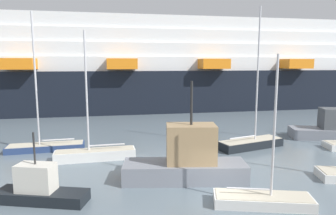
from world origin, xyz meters
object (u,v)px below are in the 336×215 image
at_px(fishing_boat_0, 187,161).
at_px(fishing_boat_1, 39,188).
at_px(cruise_ship, 77,69).
at_px(sailboat_1, 251,142).
at_px(sailboat_5, 263,199).
at_px(sailboat_3, 95,153).
at_px(sailboat_4, 46,144).
at_px(fishing_boat_2, 334,128).

xyz_separation_m(fishing_boat_0, fishing_boat_1, (-8.63, -1.52, -0.54)).
bearing_deg(cruise_ship, fishing_boat_1, -87.76).
distance_m(sailboat_1, sailboat_5, 11.35).
height_order(sailboat_1, cruise_ship, cruise_ship).
relative_size(fishing_boat_0, fishing_boat_1, 1.55).
distance_m(sailboat_3, sailboat_4, 5.53).
bearing_deg(sailboat_4, fishing_boat_0, 136.80).
height_order(fishing_boat_2, cruise_ship, cruise_ship).
bearing_deg(fishing_boat_0, sailboat_5, -44.19).
relative_size(sailboat_3, sailboat_5, 1.24).
bearing_deg(fishing_boat_2, sailboat_4, -165.25).
bearing_deg(sailboat_3, sailboat_5, 131.31).
bearing_deg(sailboat_3, fishing_boat_1, 66.90).
bearing_deg(fishing_boat_2, fishing_boat_1, -143.36).
relative_size(sailboat_4, fishing_boat_1, 2.24).
height_order(fishing_boat_1, cruise_ship, cruise_ship).
relative_size(sailboat_5, fishing_boat_1, 1.52).
xyz_separation_m(sailboat_1, fishing_boat_1, (-16.04, -7.89, 0.20)).
bearing_deg(sailboat_3, sailboat_4, -40.39).
bearing_deg(sailboat_5, sailboat_3, 149.75).
relative_size(sailboat_3, sailboat_4, 0.85).
distance_m(sailboat_3, fishing_boat_1, 7.36).
distance_m(sailboat_1, fishing_boat_0, 9.80).
relative_size(fishing_boat_2, cruise_ship, 0.07).
relative_size(sailboat_1, sailboat_5, 1.55).
distance_m(sailboat_4, fishing_boat_2, 27.55).
distance_m(sailboat_1, sailboat_4, 18.01).
height_order(sailboat_1, fishing_boat_1, sailboat_1).
height_order(sailboat_5, fishing_boat_0, sailboat_5).
distance_m(fishing_boat_1, cruise_ship, 35.63).
distance_m(sailboat_4, fishing_boat_1, 10.44).
relative_size(sailboat_4, cruise_ship, 0.10).
xyz_separation_m(sailboat_3, cruise_ship, (-4.28, 28.21, 6.04)).
distance_m(sailboat_5, fishing_boat_2, 18.52).
xyz_separation_m(fishing_boat_0, fishing_boat_2, (17.10, 7.99, -0.21)).
height_order(sailboat_1, fishing_boat_0, sailboat_1).
bearing_deg(sailboat_4, fishing_boat_1, 96.77).
distance_m(sailboat_3, fishing_boat_2, 23.32).
height_order(fishing_boat_0, fishing_boat_1, fishing_boat_0).
distance_m(fishing_boat_0, cruise_ship, 35.55).
bearing_deg(sailboat_4, fishing_boat_2, 175.21).
relative_size(sailboat_3, fishing_boat_1, 1.90).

